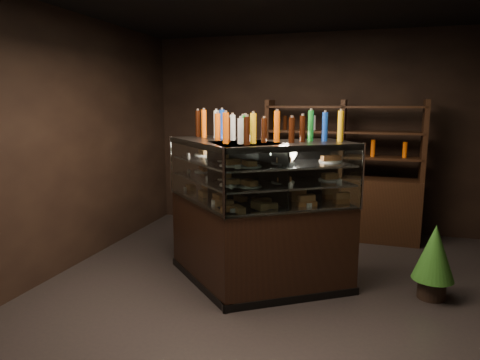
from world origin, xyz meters
name	(u,v)px	position (x,y,z in m)	size (l,w,h in m)	color
ground	(276,289)	(0.00, 0.00, 0.00)	(5.00, 5.00, 0.00)	black
room_shell	(279,104)	(0.00, 0.00, 1.94)	(5.02, 5.02, 3.01)	black
display_case	(252,238)	(-0.28, 0.04, 0.52)	(2.21, 1.53, 1.57)	black
food_display	(253,177)	(-0.28, 0.04, 1.19)	(1.79, 1.04, 0.48)	#BE7144
bottles_top	(253,127)	(-0.28, 0.05, 1.71)	(1.62, 0.90, 0.30)	black
potted_conifer	(435,251)	(1.55, 0.24, 0.50)	(0.41, 0.41, 0.87)	black
back_shelving	(340,196)	(0.52, 2.05, 0.61)	(2.22, 0.49, 2.00)	black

